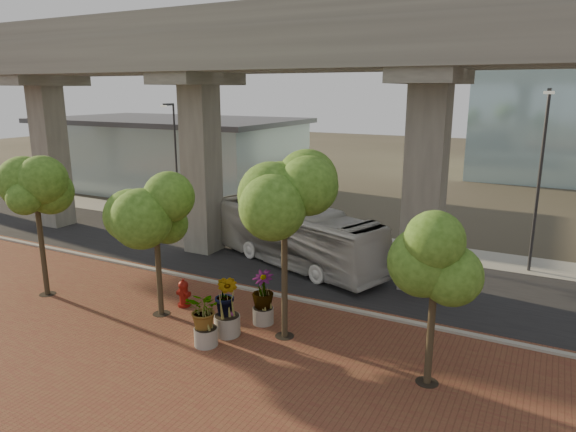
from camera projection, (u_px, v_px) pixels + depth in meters
The scene contains 18 objects.
ground at pixel (282, 279), 24.36m from camera, with size 160.00×160.00×0.00m, color #393629.
brick_plaza at pixel (171, 353), 17.47m from camera, with size 70.00×13.00×0.06m, color brown.
asphalt_road at pixel (301, 266), 26.07m from camera, with size 90.00×8.00×0.04m, color black.
curb_strip at pixel (261, 292), 22.62m from camera, with size 70.00×0.25×0.16m, color #99988F.
far_sidewalk at pixel (341, 239), 30.80m from camera, with size 90.00×3.00×0.06m, color #99988F.
transit_viaduct at pixel (302, 122), 24.33m from camera, with size 72.00×5.60×12.40m.
station_pavilion at pixel (171, 153), 46.36m from camera, with size 23.00×13.00×6.30m.
transit_bus at pixel (293, 236), 26.17m from camera, with size 2.55×10.86×3.03m, color silver.
fire_hydrant at pixel (184, 293), 21.10m from camera, with size 0.59×0.53×1.17m.
planter_front at pixel (205, 313), 17.69m from camera, with size 1.83×1.83×2.02m.
planter_right at pixel (263, 292), 19.37m from camera, with size 1.96×1.96×2.10m.
planter_left at pixel (226, 298), 18.42m from camera, with size 2.11×2.11×2.32m.
street_tree_far_west at pixel (35, 186), 21.30m from camera, with size 3.34×3.34×6.34m.
street_tree_near_west at pixel (155, 214), 19.50m from camera, with size 3.61×3.61×5.79m.
street_tree_near_east at pixel (284, 196), 17.38m from camera, with size 3.51×3.51×6.84m.
street_tree_far_east at pixel (436, 257), 14.71m from camera, with size 3.34×3.34×5.57m.
streetlamp_west at pixel (175, 153), 35.03m from camera, with size 0.39×1.14×7.85m.
streetlamp_east at pixel (540, 169), 24.10m from camera, with size 0.44×1.27×8.79m.
Camera 1 is at (10.89, -20.18, 8.76)m, focal length 32.00 mm.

